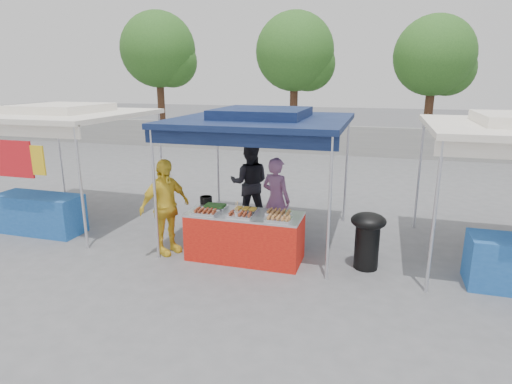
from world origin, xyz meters
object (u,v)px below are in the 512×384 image
(wok_burner, at_px, (367,236))
(customer_person, at_px, (165,207))
(vendor_table, at_px, (245,236))
(cooking_pot, at_px, (206,200))
(vendor_woman, at_px, (276,200))
(helper_man, at_px, (250,183))

(wok_burner, bearing_deg, customer_person, -163.70)
(vendor_table, height_order, customer_person, customer_person)
(cooking_pot, xyz_separation_m, wok_burner, (2.96, -0.16, -0.34))
(cooking_pot, distance_m, customer_person, 0.77)
(vendor_table, height_order, vendor_woman, vendor_woman)
(vendor_woman, bearing_deg, cooking_pot, 48.56)
(vendor_table, xyz_separation_m, customer_person, (-1.46, -0.14, 0.45))
(helper_man, height_order, customer_person, helper_man)
(cooking_pot, bearing_deg, vendor_woman, 28.53)
(cooking_pot, xyz_separation_m, customer_person, (-0.58, -0.51, -0.04))
(customer_person, bearing_deg, helper_man, 2.96)
(vendor_table, relative_size, wok_burner, 2.04)
(wok_burner, xyz_separation_m, helper_man, (-2.60, 1.75, 0.31))
(wok_burner, bearing_deg, helper_man, 156.64)
(cooking_pot, xyz_separation_m, helper_man, (0.36, 1.59, -0.02))
(vendor_table, xyz_separation_m, wok_burner, (2.08, 0.21, 0.15))
(cooking_pot, relative_size, customer_person, 0.13)
(helper_man, bearing_deg, vendor_woman, 119.27)
(helper_man, relative_size, customer_person, 1.02)
(vendor_woman, bearing_deg, helper_man, -28.78)
(cooking_pot, relative_size, vendor_woman, 0.13)
(cooking_pot, relative_size, wok_burner, 0.23)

